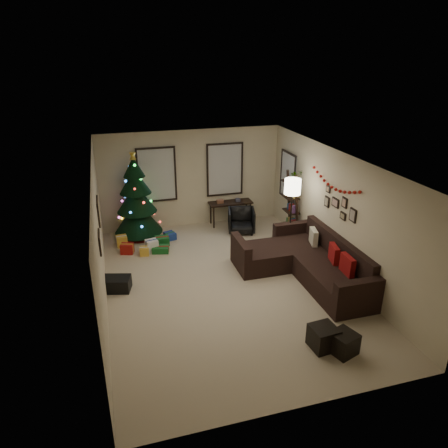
# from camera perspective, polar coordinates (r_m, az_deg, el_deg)

# --- Properties ---
(floor) EXTENTS (7.00, 7.00, 0.00)m
(floor) POSITION_cam_1_polar(r_m,az_deg,el_deg) (9.09, 0.45, -8.19)
(floor) COLOR #BDAC8F
(floor) RESTS_ON ground
(ceiling) EXTENTS (7.00, 7.00, 0.00)m
(ceiling) POSITION_cam_1_polar(r_m,az_deg,el_deg) (8.04, 0.51, 8.55)
(ceiling) COLOR white
(ceiling) RESTS_ON floor
(wall_back) EXTENTS (5.00, 0.00, 5.00)m
(wall_back) POSITION_cam_1_polar(r_m,az_deg,el_deg) (11.67, -4.45, 6.15)
(wall_back) COLOR beige
(wall_back) RESTS_ON floor
(wall_front) EXTENTS (5.00, 0.00, 5.00)m
(wall_front) POSITION_cam_1_polar(r_m,az_deg,el_deg) (5.63, 10.98, -13.86)
(wall_front) COLOR beige
(wall_front) RESTS_ON floor
(wall_left) EXTENTS (0.00, 7.00, 7.00)m
(wall_left) POSITION_cam_1_polar(r_m,az_deg,el_deg) (8.18, -16.58, -2.23)
(wall_left) COLOR beige
(wall_left) RESTS_ON floor
(wall_right) EXTENTS (0.00, 7.00, 7.00)m
(wall_right) POSITION_cam_1_polar(r_m,az_deg,el_deg) (9.44, 15.18, 1.33)
(wall_right) COLOR beige
(wall_right) RESTS_ON floor
(window_back_left) EXTENTS (1.05, 0.06, 1.50)m
(window_back_left) POSITION_cam_1_polar(r_m,az_deg,el_deg) (11.45, -9.14, 6.63)
(window_back_left) COLOR #728CB2
(window_back_left) RESTS_ON wall_back
(window_back_right) EXTENTS (1.05, 0.06, 1.50)m
(window_back_right) POSITION_cam_1_polar(r_m,az_deg,el_deg) (11.81, 0.10, 7.43)
(window_back_right) COLOR #728CB2
(window_back_right) RESTS_ON wall_back
(window_right_wall) EXTENTS (0.06, 0.90, 1.30)m
(window_right_wall) POSITION_cam_1_polar(r_m,az_deg,el_deg) (11.51, 8.73, 6.49)
(window_right_wall) COLOR #728CB2
(window_right_wall) RESTS_ON wall_right
(christmas_tree) EXTENTS (1.26, 1.26, 2.35)m
(christmas_tree) POSITION_cam_1_polar(r_m,az_deg,el_deg) (11.23, -11.81, 3.02)
(christmas_tree) COLOR black
(christmas_tree) RESTS_ON floor
(presents) EXTENTS (1.50, 1.01, 0.30)m
(presents) POSITION_cam_1_polar(r_m,az_deg,el_deg) (10.75, -10.23, -2.72)
(presents) COLOR gold
(presents) RESTS_ON floor
(sofa) EXTENTS (2.15, 3.10, 0.93)m
(sofa) POSITION_cam_1_polar(r_m,az_deg,el_deg) (9.46, 11.19, -5.19)
(sofa) COLOR black
(sofa) RESTS_ON floor
(pillow_red_a) EXTENTS (0.14, 0.44, 0.44)m
(pillow_red_a) POSITION_cam_1_polar(r_m,az_deg,el_deg) (8.81, 16.41, -5.51)
(pillow_red_a) COLOR maroon
(pillow_red_a) RESTS_ON sofa
(pillow_red_b) EXTENTS (0.20, 0.43, 0.41)m
(pillow_red_b) POSITION_cam_1_polar(r_m,az_deg,el_deg) (9.20, 14.70, -4.04)
(pillow_red_b) COLOR maroon
(pillow_red_b) RESTS_ON sofa
(pillow_cream) EXTENTS (0.21, 0.42, 0.40)m
(pillow_cream) POSITION_cam_1_polar(r_m,az_deg,el_deg) (9.92, 12.06, -1.82)
(pillow_cream) COLOR beige
(pillow_cream) RESTS_ON sofa
(ottoman_near) EXTENTS (0.45, 0.45, 0.40)m
(ottoman_near) POSITION_cam_1_polar(r_m,az_deg,el_deg) (7.47, 13.35, -14.77)
(ottoman_near) COLOR black
(ottoman_near) RESTS_ON floor
(ottoman_far) EXTENTS (0.50, 0.50, 0.37)m
(ottoman_far) POSITION_cam_1_polar(r_m,az_deg,el_deg) (7.45, 15.91, -15.30)
(ottoman_far) COLOR black
(ottoman_far) RESTS_ON floor
(desk) EXTENTS (1.22, 0.44, 0.66)m
(desk) POSITION_cam_1_polar(r_m,az_deg,el_deg) (11.90, 0.89, 2.66)
(desk) COLOR black
(desk) RESTS_ON floor
(desk_chair) EXTENTS (0.78, 0.75, 0.67)m
(desk_chair) POSITION_cam_1_polar(r_m,az_deg,el_deg) (11.45, 2.38, 0.47)
(desk_chair) COLOR black
(desk_chair) RESTS_ON floor
(bookshelf) EXTENTS (0.30, 0.53, 1.81)m
(bookshelf) POSITION_cam_1_polar(r_m,az_deg,el_deg) (11.04, 9.22, 2.33)
(bookshelf) COLOR black
(bookshelf) RESTS_ON floor
(potted_plant) EXTENTS (0.44, 0.39, 0.44)m
(potted_plant) POSITION_cam_1_polar(r_m,az_deg,el_deg) (10.65, 9.81, 6.68)
(potted_plant) COLOR #4C4C4C
(potted_plant) RESTS_ON bookshelf
(floor_lamp) EXTENTS (0.39, 0.39, 1.85)m
(floor_lamp) POSITION_cam_1_polar(r_m,az_deg,el_deg) (10.09, 9.28, 4.39)
(floor_lamp) COLOR black
(floor_lamp) RESTS_ON floor
(art_map) EXTENTS (0.04, 0.60, 0.50)m
(art_map) POSITION_cam_1_polar(r_m,az_deg,el_deg) (8.88, -16.72, 1.68)
(art_map) COLOR black
(art_map) RESTS_ON wall_left
(art_abstract) EXTENTS (0.04, 0.45, 0.35)m
(art_abstract) POSITION_cam_1_polar(r_m,az_deg,el_deg) (7.67, -16.54, -2.37)
(art_abstract) COLOR black
(art_abstract) RESTS_ON wall_left
(gallery) EXTENTS (0.03, 1.25, 0.54)m
(gallery) POSITION_cam_1_polar(r_m,az_deg,el_deg) (9.30, 15.44, 2.43)
(gallery) COLOR black
(gallery) RESTS_ON wall_right
(garland) EXTENTS (0.08, 1.90, 0.30)m
(garland) POSITION_cam_1_polar(r_m,az_deg,el_deg) (9.35, 14.77, 5.40)
(garland) COLOR #A5140C
(garland) RESTS_ON wall_right
(stocking_left) EXTENTS (0.20, 0.05, 0.36)m
(stocking_left) POSITION_cam_1_polar(r_m,az_deg,el_deg) (11.69, -5.26, 6.98)
(stocking_left) COLOR #990F0C
(stocking_left) RESTS_ON wall_back
(stocking_right) EXTENTS (0.20, 0.05, 0.36)m
(stocking_right) POSITION_cam_1_polar(r_m,az_deg,el_deg) (11.79, -3.66, 6.67)
(stocking_right) COLOR #990F0C
(stocking_right) RESTS_ON wall_back
(storage_bin) EXTENTS (0.66, 0.52, 0.29)m
(storage_bin) POSITION_cam_1_polar(r_m,az_deg,el_deg) (9.10, -14.44, -7.90)
(storage_bin) COLOR black
(storage_bin) RESTS_ON floor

